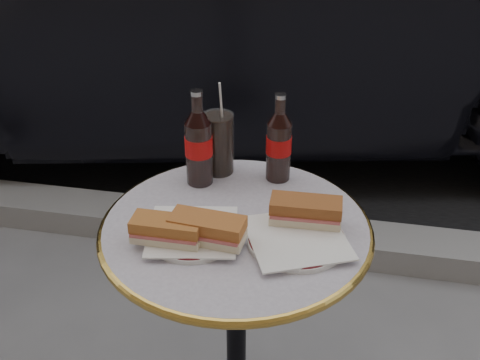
% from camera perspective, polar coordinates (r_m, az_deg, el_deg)
% --- Properties ---
extents(curb, '(40.00, 0.20, 0.12)m').
position_cam_1_polar(curb, '(2.48, 3.79, -5.31)').
color(curb, gray).
rests_on(curb, ground).
extents(bistro_table, '(0.62, 0.62, 0.73)m').
position_cam_1_polar(bistro_table, '(1.60, -0.36, -14.97)').
color(bistro_table, '#BAB2C4').
rests_on(bistro_table, ground).
extents(plate_left, '(0.20, 0.20, 0.01)m').
position_cam_1_polar(plate_left, '(1.33, -4.50, -5.13)').
color(plate_left, white).
rests_on(plate_left, bistro_table).
extents(plate_right, '(0.26, 0.26, 0.01)m').
position_cam_1_polar(plate_right, '(1.31, 5.39, -5.73)').
color(plate_right, white).
rests_on(plate_right, bistro_table).
extents(sandwich_left_a, '(0.15, 0.07, 0.05)m').
position_cam_1_polar(sandwich_left_a, '(1.29, -6.94, -4.84)').
color(sandwich_left_a, '#AB622B').
rests_on(sandwich_left_a, plate_left).
extents(sandwich_left_b, '(0.17, 0.09, 0.06)m').
position_cam_1_polar(sandwich_left_b, '(1.28, -3.11, -4.77)').
color(sandwich_left_b, '#A85E2A').
rests_on(sandwich_left_b, plate_left).
extents(sandwich_right, '(0.16, 0.08, 0.05)m').
position_cam_1_polar(sandwich_right, '(1.34, 6.24, -3.04)').
color(sandwich_right, brown).
rests_on(sandwich_right, plate_right).
extents(cola_bottle_left, '(0.08, 0.08, 0.25)m').
position_cam_1_polar(cola_bottle_left, '(1.46, -3.97, 4.01)').
color(cola_bottle_left, black).
rests_on(cola_bottle_left, bistro_table).
extents(cola_bottle_right, '(0.08, 0.08, 0.23)m').
position_cam_1_polar(cola_bottle_right, '(1.48, 3.73, 4.05)').
color(cola_bottle_right, black).
rests_on(cola_bottle_right, bistro_table).
extents(cola_glass, '(0.11, 0.11, 0.16)m').
position_cam_1_polar(cola_glass, '(1.53, -2.06, 3.51)').
color(cola_glass, black).
rests_on(cola_glass, bistro_table).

